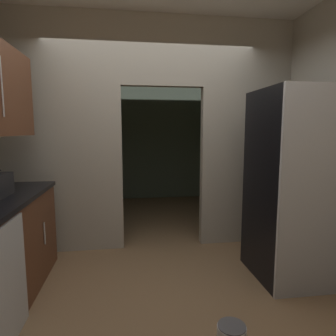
% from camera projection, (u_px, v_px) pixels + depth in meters
% --- Properties ---
extents(ground, '(20.00, 20.00, 0.00)m').
position_uv_depth(ground, '(164.00, 299.00, 2.53)').
color(ground, brown).
extents(kitchen_partition, '(3.55, 0.12, 2.84)m').
position_uv_depth(kitchen_partition, '(149.00, 127.00, 3.53)').
color(kitchen_partition, '#ADA899').
rests_on(kitchen_partition, ground).
extents(adjoining_room_shell, '(3.55, 2.75, 2.84)m').
position_uv_depth(adjoining_room_shell, '(143.00, 134.00, 5.40)').
color(adjoining_room_shell, slate).
rests_on(adjoining_room_shell, ground).
extents(refrigerator, '(0.75, 0.80, 1.87)m').
position_uv_depth(refrigerator, '(295.00, 186.00, 2.84)').
color(refrigerator, black).
rests_on(refrigerator, ground).
extents(dishwasher, '(0.02, 0.56, 0.85)m').
position_uv_depth(dishwasher, '(9.00, 285.00, 1.96)').
color(dishwasher, '#B7BABC').
rests_on(dishwasher, ground).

